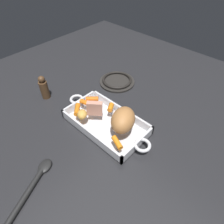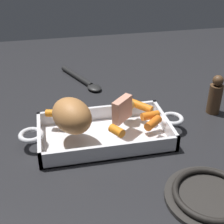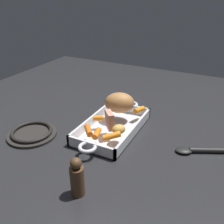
{
  "view_description": "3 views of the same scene",
  "coord_description": "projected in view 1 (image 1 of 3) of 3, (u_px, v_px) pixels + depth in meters",
  "views": [
    {
      "loc": [
        -0.4,
        0.39,
        0.63
      ],
      "look_at": [
        -0.01,
        -0.03,
        0.07
      ],
      "focal_mm": 30.78,
      "sensor_mm": 36.0,
      "label": 1
    },
    {
      "loc": [
        -0.13,
        -0.72,
        0.52
      ],
      "look_at": [
        0.03,
        0.02,
        0.07
      ],
      "focal_mm": 51.81,
      "sensor_mm": 36.0,
      "label": 2
    },
    {
      "loc": [
        0.79,
        0.4,
        0.54
      ],
      "look_at": [
        -0.01,
        -0.01,
        0.08
      ],
      "focal_mm": 39.85,
      "sensor_mm": 36.0,
      "label": 3
    }
  ],
  "objects": [
    {
      "name": "roasting_dish",
      "position": [
        106.0,
        123.0,
        0.84
      ],
      "size": [
        0.46,
        0.2,
        0.05
      ],
      "color": "silver",
      "rests_on": "ground_plane"
    },
    {
      "name": "ground_plane",
      "position": [
        106.0,
        125.0,
        0.85
      ],
      "size": [
        1.83,
        1.83,
        0.0
      ],
      "primitive_type": "plane",
      "color": "#232326"
    },
    {
      "name": "roast_slice_thin",
      "position": [
        95.0,
        108.0,
        0.81
      ],
      "size": [
        0.07,
        0.06,
        0.07
      ],
      "primitive_type": "cube",
      "rotation": [
        0.05,
        0.0,
        5.43
      ],
      "color": "tan",
      "rests_on": "roasting_dish"
    },
    {
      "name": "baby_carrot_southwest",
      "position": [
        111.0,
        107.0,
        0.85
      ],
      "size": [
        0.04,
        0.05,
        0.02
      ],
      "primitive_type": "cylinder",
      "rotation": [
        1.59,
        0.0,
        3.68
      ],
      "color": "orange",
      "rests_on": "roasting_dish"
    },
    {
      "name": "pork_roast",
      "position": [
        123.0,
        120.0,
        0.75
      ],
      "size": [
        0.14,
        0.15,
        0.09
      ],
      "primitive_type": "ellipsoid",
      "rotation": [
        0.0,
        0.0,
        1.99
      ],
      "color": "#B2753F",
      "rests_on": "roasting_dish"
    },
    {
      "name": "baby_carrot_long",
      "position": [
        77.0,
        110.0,
        0.84
      ],
      "size": [
        0.06,
        0.06,
        0.03
      ],
      "primitive_type": "cylinder",
      "rotation": [
        1.49,
        0.0,
        3.92
      ],
      "color": "orange",
      "rests_on": "roasting_dish"
    },
    {
      "name": "baby_carrot_southeast",
      "position": [
        117.0,
        143.0,
        0.71
      ],
      "size": [
        0.06,
        0.04,
        0.02
      ],
      "primitive_type": "cylinder",
      "rotation": [
        1.64,
        0.0,
        4.37
      ],
      "color": "orange",
      "rests_on": "roasting_dish"
    },
    {
      "name": "pepper_mill",
      "position": [
        44.0,
        88.0,
        0.94
      ],
      "size": [
        0.04,
        0.04,
        0.13
      ],
      "color": "#4C331E",
      "rests_on": "ground_plane"
    },
    {
      "name": "potato_golden_large",
      "position": [
        82.0,
        114.0,
        0.81
      ],
      "size": [
        0.07,
        0.07,
        0.04
      ],
      "primitive_type": "ellipsoid",
      "rotation": [
        0.0,
        0.0,
        2.36
      ],
      "color": "gold",
      "rests_on": "roasting_dish"
    },
    {
      "name": "baby_carrot_northwest",
      "position": [
        85.0,
        103.0,
        0.87
      ],
      "size": [
        0.06,
        0.03,
        0.03
      ],
      "primitive_type": "cylinder",
      "rotation": [
        1.51,
        0.0,
        4.93
      ],
      "color": "orange",
      "rests_on": "roasting_dish"
    },
    {
      "name": "stove_burner_rear",
      "position": [
        117.0,
        81.0,
        1.07
      ],
      "size": [
        0.19,
        0.19,
        0.02
      ],
      "color": "#282623",
      "rests_on": "ground_plane"
    },
    {
      "name": "serving_spoon",
      "position": [
        33.0,
        185.0,
        0.64
      ],
      "size": [
        0.13,
        0.24,
        0.02
      ],
      "rotation": [
        0.0,
        0.0,
        5.15
      ],
      "color": "black",
      "rests_on": "ground_plane"
    },
    {
      "name": "baby_carrot_northeast",
      "position": [
        92.0,
        99.0,
        0.89
      ],
      "size": [
        0.06,
        0.06,
        0.02
      ],
      "primitive_type": "cylinder",
      "rotation": [
        1.61,
        0.0,
        2.3
      ],
      "color": "orange",
      "rests_on": "roasting_dish"
    }
  ]
}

